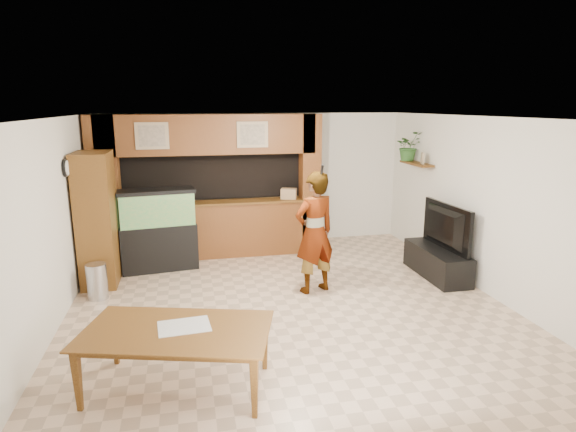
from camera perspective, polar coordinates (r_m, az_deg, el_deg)
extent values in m
plane|color=#D2B092|center=(6.93, -0.02, -10.46)|extent=(6.50, 6.50, 0.00)
plane|color=white|center=(6.35, -0.03, 11.58)|extent=(6.50, 6.50, 0.00)
plane|color=silver|center=(9.66, -4.09, 4.34)|extent=(6.00, 0.00, 6.00)
plane|color=silver|center=(6.59, -26.45, -1.17)|extent=(0.00, 6.50, 6.50)
plane|color=silver|center=(7.71, 22.34, 1.13)|extent=(0.00, 6.50, 6.50)
cube|color=brown|center=(8.96, -8.98, -1.72)|extent=(3.80, 0.35, 1.00)
cube|color=brown|center=(8.84, -9.10, 1.54)|extent=(3.80, 0.43, 0.04)
cube|color=brown|center=(8.68, -9.40, 9.51)|extent=(3.80, 0.35, 0.70)
cube|color=brown|center=(8.89, -20.84, 2.73)|extent=(0.50, 0.35, 2.60)
cube|color=brown|center=(9.07, 2.60, 3.78)|extent=(0.35, 0.35, 2.60)
cube|color=black|center=(9.31, -9.39, 4.79)|extent=(4.20, 0.45, 0.85)
cube|color=tan|center=(8.49, -15.82, 9.12)|extent=(0.55, 0.03, 0.45)
cube|color=tan|center=(8.47, -15.83, 9.11)|extent=(0.43, 0.01, 0.35)
cube|color=tan|center=(8.56, -4.24, 9.60)|extent=(0.55, 0.03, 0.45)
cube|color=tan|center=(8.54, -4.22, 9.59)|extent=(0.43, 0.01, 0.35)
cylinder|color=black|center=(7.44, -24.87, 5.19)|extent=(0.04, 0.25, 0.25)
cylinder|color=white|center=(7.43, -24.69, 5.21)|extent=(0.01, 0.21, 0.21)
cube|color=brown|center=(9.23, 14.99, 6.02)|extent=(0.25, 0.90, 0.04)
cube|color=brown|center=(7.99, -21.68, -0.37)|extent=(0.52, 0.85, 2.07)
cylinder|color=#B2B2B7|center=(7.56, -21.69, -7.22)|extent=(0.29, 0.29, 0.53)
cube|color=black|center=(8.51, -15.01, -3.57)|extent=(1.26, 0.47, 0.78)
cube|color=#358451|center=(8.35, -15.28, 0.81)|extent=(1.20, 0.44, 0.54)
cube|color=black|center=(8.29, -15.40, 2.85)|extent=(1.26, 0.47, 0.06)
cube|color=black|center=(8.31, 17.25, -5.26)|extent=(0.52, 1.41, 0.47)
imported|color=black|center=(8.15, 17.53, -1.22)|extent=(0.23, 1.29, 0.74)
cube|color=tan|center=(9.02, 15.65, 6.60)|extent=(0.06, 0.15, 0.20)
imported|color=#2A5923|center=(9.45, 14.10, 8.04)|extent=(0.58, 0.52, 0.56)
imported|color=tan|center=(7.13, 3.18, -1.99)|extent=(0.78, 0.64, 1.83)
cylinder|color=black|center=(6.80, 4.05, 5.52)|extent=(0.04, 0.10, 0.16)
imported|color=brown|center=(5.04, -13.03, -16.38)|extent=(2.02, 1.46, 0.64)
cube|color=silver|center=(4.96, -12.21, -12.65)|extent=(0.53, 0.41, 0.01)
cube|color=tan|center=(9.01, 0.09, 2.66)|extent=(0.33, 0.28, 0.19)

